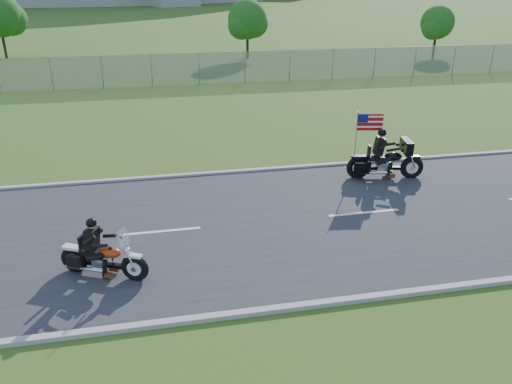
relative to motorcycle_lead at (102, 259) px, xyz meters
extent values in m
plane|color=#32561B|center=(3.36, 1.93, -0.48)|extent=(420.00, 420.00, 0.00)
cube|color=#28282B|center=(3.36, 1.93, -0.46)|extent=(120.00, 8.00, 0.04)
cube|color=#9E9B93|center=(3.36, 5.98, -0.43)|extent=(120.00, 0.18, 0.12)
cube|color=#9E9B93|center=(3.36, -2.12, -0.43)|extent=(120.00, 0.18, 0.12)
cube|color=gray|center=(-1.64, 21.93, 0.52)|extent=(60.00, 0.03, 2.00)
cylinder|color=#382316|center=(9.36, 31.93, 0.78)|extent=(0.22, 0.22, 2.52)
sphere|color=#144D16|center=(9.36, 31.93, 2.67)|extent=(3.20, 3.20, 3.20)
sphere|color=#144D16|center=(10.00, 32.41, 2.31)|extent=(2.40, 2.40, 2.40)
sphere|color=#144D16|center=(8.80, 31.53, 2.22)|extent=(2.24, 2.24, 2.24)
cylinder|color=#382316|center=(-10.64, 35.93, 0.92)|extent=(0.22, 0.22, 2.80)
sphere|color=#144D16|center=(-9.92, 36.47, 2.62)|extent=(2.70, 2.70, 2.70)
cylinder|color=#382316|center=(25.36, 29.93, 0.64)|extent=(0.22, 0.22, 2.24)
sphere|color=#144D16|center=(25.36, 29.93, 2.32)|extent=(2.80, 2.80, 2.80)
sphere|color=#144D16|center=(25.92, 30.35, 2.00)|extent=(2.10, 2.10, 2.10)
sphere|color=#144D16|center=(24.87, 29.58, 1.92)|extent=(1.96, 1.96, 1.96)
torus|color=black|center=(0.75, -0.35, -0.13)|extent=(0.69, 0.44, 0.68)
torus|color=black|center=(-0.68, 0.31, -0.13)|extent=(0.69, 0.44, 0.68)
ellipsoid|color=red|center=(0.22, -0.10, 0.20)|extent=(0.59, 0.49, 0.26)
cube|color=black|center=(-0.22, 0.10, 0.17)|extent=(0.58, 0.47, 0.11)
cube|color=black|center=(-0.18, 0.08, 0.53)|extent=(0.36, 0.43, 0.51)
sphere|color=black|center=(-0.13, 0.06, 0.92)|extent=(0.33, 0.33, 0.25)
cube|color=silver|center=(0.55, -0.26, 0.65)|extent=(0.21, 0.40, 0.37)
torus|color=black|center=(10.07, 4.28, -0.07)|extent=(0.84, 0.35, 0.82)
torus|color=black|center=(8.23, 4.63, -0.07)|extent=(0.84, 0.35, 0.82)
ellipsoid|color=black|center=(9.38, 4.41, 0.33)|extent=(0.67, 0.46, 0.31)
cube|color=black|center=(8.82, 4.52, 0.28)|extent=(0.66, 0.44, 0.13)
cube|color=black|center=(8.88, 4.51, 0.71)|extent=(0.34, 0.48, 0.61)
sphere|color=black|center=(8.93, 4.49, 1.19)|extent=(0.35, 0.35, 0.30)
cube|color=black|center=(9.80, 4.33, 0.71)|extent=(0.40, 0.91, 0.44)
cube|color=#B70C11|center=(8.59, 4.78, 1.48)|extent=(0.87, 0.19, 0.57)
camera|label=1|loc=(1.56, -10.56, 6.12)|focal=35.00mm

